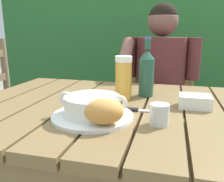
{
  "coord_description": "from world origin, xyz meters",
  "views": [
    {
      "loc": [
        0.16,
        -0.86,
        1.01
      ],
      "look_at": [
        -0.04,
        -0.06,
        0.81
      ],
      "focal_mm": 37.71,
      "sensor_mm": 36.0,
      "label": 1
    }
  ],
  "objects": [
    {
      "name": "water_glass_small",
      "position": [
        0.14,
        -0.17,
        0.77
      ],
      "size": [
        0.06,
        0.06,
        0.07
      ],
      "color": "silver",
      "rests_on": "dining_table"
    },
    {
      "name": "beer_glass",
      "position": [
        -0.03,
        0.1,
        0.83
      ],
      "size": [
        0.07,
        0.07,
        0.18
      ],
      "color": "gold",
      "rests_on": "dining_table"
    },
    {
      "name": "chair_near_diner",
      "position": [
        0.09,
        0.86,
        0.48
      ],
      "size": [
        0.48,
        0.43,
        0.98
      ],
      "color": "olive",
      "rests_on": "ground_plane"
    },
    {
      "name": "dining_table",
      "position": [
        -0.0,
        0.0,
        0.64
      ],
      "size": [
        1.28,
        0.85,
        0.74
      ],
      "color": "brown",
      "rests_on": "ground_plane"
    },
    {
      "name": "person_eating",
      "position": [
        0.09,
        0.66,
        0.7
      ],
      "size": [
        0.48,
        0.47,
        1.19
      ],
      "color": "#582828",
      "rests_on": "ground_plane"
    },
    {
      "name": "bread_roll",
      "position": [
        -0.02,
        -0.23,
        0.79
      ],
      "size": [
        0.13,
        0.11,
        0.08
      ],
      "color": "#D08D42",
      "rests_on": "serving_plate"
    },
    {
      "name": "butter_tub",
      "position": [
        0.25,
        0.04,
        0.76
      ],
      "size": [
        0.12,
        0.09,
        0.05
      ],
      "color": "white",
      "rests_on": "dining_table"
    },
    {
      "name": "table_knife",
      "position": [
        0.05,
        -0.05,
        0.74
      ],
      "size": [
        0.16,
        0.03,
        0.01
      ],
      "color": "silver",
      "rests_on": "dining_table"
    },
    {
      "name": "hedge_backdrop",
      "position": [
        0.15,
        1.72,
        0.81
      ],
      "size": [
        3.22,
        0.93,
        1.6
      ],
      "color": "#28602D",
      "rests_on": "ground_plane"
    },
    {
      "name": "soup_bowl",
      "position": [
        -0.08,
        -0.16,
        0.78
      ],
      "size": [
        0.23,
        0.18,
        0.07
      ],
      "color": "white",
      "rests_on": "serving_plate"
    },
    {
      "name": "serving_plate",
      "position": [
        -0.08,
        -0.16,
        0.74
      ],
      "size": [
        0.27,
        0.27,
        0.01
      ],
      "color": "white",
      "rests_on": "dining_table"
    },
    {
      "name": "beer_bottle",
      "position": [
        0.06,
        0.17,
        0.85
      ],
      "size": [
        0.07,
        0.07,
        0.26
      ],
      "color": "#25513D",
      "rests_on": "dining_table"
    }
  ]
}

